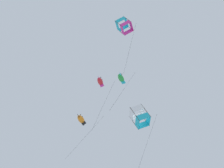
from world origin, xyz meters
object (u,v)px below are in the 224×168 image
Objects in this scene: kite_box_near_right at (140,117)px; kite_box_low_drifter at (124,26)px; kite_fish_near_left at (121,78)px; kite_fish_highest at (81,119)px; kite_fish_mid_left at (100,82)px.

kite_box_near_right is 0.82× the size of kite_box_low_drifter.
kite_fish_highest is (-7.40, 1.69, 0.62)m from kite_fish_near_left.
kite_box_low_drifter is at bearing 49.71° from kite_fish_mid_left.
kite_fish_mid_left is (-2.67, -2.45, 4.83)m from kite_box_near_right.
kite_box_low_drifter is at bearing -19.91° from kite_box_near_right.
kite_fish_highest is at bearing -133.23° from kite_box_near_right.
kite_fish_near_left is 0.77× the size of kite_fish_highest.
kite_box_low_drifter reaches higher than kite_fish_highest.
kite_fish_highest is 0.93× the size of kite_fish_mid_left.
kite_fish_near_left is 2.65m from kite_fish_mid_left.
kite_fish_mid_left is (-2.39, -0.41, 1.08)m from kite_fish_near_left.
kite_box_near_right is 6.04m from kite_fish_mid_left.
kite_box_near_right is 9.79m from kite_box_low_drifter.
kite_box_low_drifter is (2.02, -1.56, 5.19)m from kite_fish_near_left.
kite_box_near_right is at bearing 106.73° from kite_fish_mid_left.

